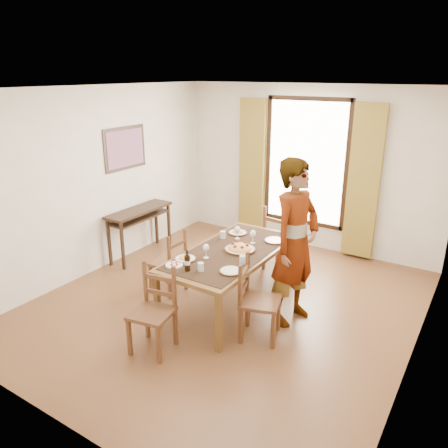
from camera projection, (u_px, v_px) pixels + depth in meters
The scene contains 22 objects.
ground at pixel (227, 304), 5.71m from camera, with size 5.00×5.00×0.00m, color #452215.
room_shell at pixel (232, 187), 5.30m from camera, with size 4.60×5.10×2.74m.
console_table at pixel (139, 216), 6.99m from camera, with size 0.38×1.20×0.80m.
dining_table at pixel (231, 255), 5.48m from camera, with size 0.97×2.00×0.76m.
chair_west at pixel (170, 264), 5.90m from camera, with size 0.40×0.40×0.89m.
chair_north at pixel (281, 241), 6.55m from camera, with size 0.50×0.50×1.01m.
chair_south at pixel (153, 313), 4.66m from camera, with size 0.49×0.49×0.95m.
chair_east at pixel (257, 302), 4.87m from camera, with size 0.53×0.53×0.96m.
man at pixel (295, 243), 5.06m from camera, with size 0.62×0.81×1.99m, color #9A9DA2.
plate_sw at pixel (185, 258), 5.19m from camera, with size 0.27×0.27×0.05m, color silver, non-canonical shape.
plate_se at pixel (231, 270), 4.87m from camera, with size 0.27×0.27×0.05m, color silver, non-canonical shape.
plate_nw at pixel (238, 232), 6.02m from camera, with size 0.27×0.27×0.05m, color silver, non-canonical shape.
plate_ne at pixel (275, 239), 5.75m from camera, with size 0.27×0.27×0.05m, color silver, non-canonical shape.
pasta_platter at pixel (240, 247), 5.45m from camera, with size 0.40×0.40×0.10m, color #B25216, non-canonical shape.
caprese_plate at pixel (174, 264), 5.03m from camera, with size 0.20×0.20×0.04m, color silver, non-canonical shape.
wine_glass_a at pixel (206, 251), 5.21m from camera, with size 0.08×0.08×0.18m, color white, non-canonical shape.
wine_glass_b at pixel (253, 237), 5.66m from camera, with size 0.08×0.08×0.18m, color white, non-canonical shape.
wine_glass_c at pixel (237, 232), 5.81m from camera, with size 0.08×0.08×0.18m, color white, non-canonical shape.
tumbler_a at pixel (242, 260), 5.07m from camera, with size 0.07×0.07×0.10m, color silver.
tumbler_b at pixel (223, 235), 5.85m from camera, with size 0.07×0.07×0.10m, color silver.
tumbler_c at pixel (201, 267), 4.89m from camera, with size 0.07×0.07×0.10m, color silver.
wine_bottle at pixel (187, 260), 4.87m from camera, with size 0.07×0.07×0.25m, color black, non-canonical shape.
Camera 1 is at (2.67, -4.27, 2.89)m, focal length 35.00 mm.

